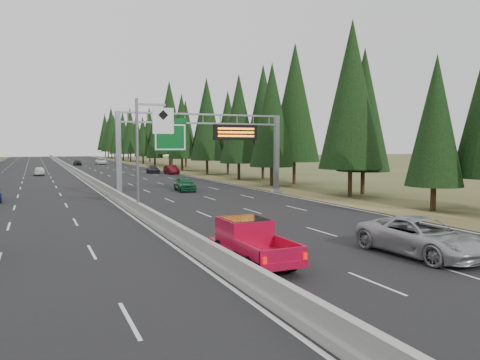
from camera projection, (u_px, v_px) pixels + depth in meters
name	position (u px, v px, depth m)	size (l,w,h in m)	color
road	(74.00, 173.00, 82.52)	(32.00, 260.00, 0.08)	black
shoulder_right	(172.00, 171.00, 89.69)	(3.60, 260.00, 0.06)	olive
median_barrier	(74.00, 171.00, 82.49)	(0.70, 260.00, 0.85)	gray
sign_gantry	(210.00, 141.00, 44.57)	(16.75, 0.98, 7.80)	slate
hov_sign_pole	(146.00, 148.00, 32.20)	(2.80, 0.50, 8.00)	slate
tree_row_right	(192.00, 124.00, 91.58)	(11.46, 243.96, 18.90)	black
silver_minivan	(421.00, 237.00, 20.33)	(2.73, 5.93, 1.65)	#A1A2A6
red_pickup	(248.00, 238.00, 19.30)	(1.92, 5.37, 1.75)	black
car_ahead_green	(185.00, 184.00, 49.18)	(1.76, 4.38, 1.49)	#13532E
car_ahead_dkred	(171.00, 170.00, 78.14)	(1.57, 4.51, 1.49)	#580C14
car_ahead_dkgrey	(153.00, 169.00, 80.66)	(1.85, 4.54, 1.32)	black
car_ahead_white	(101.00, 161.00, 118.29)	(2.46, 5.33, 1.48)	white
car_ahead_far	(77.00, 163.00, 112.18)	(1.52, 3.79, 1.29)	black
car_onc_white	(39.00, 171.00, 74.88)	(1.66, 4.12, 1.40)	white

